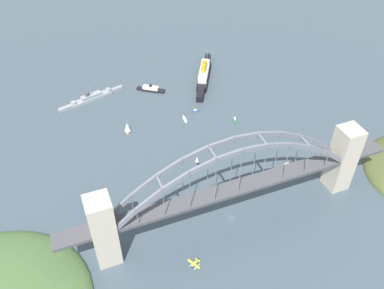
# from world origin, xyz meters

# --- Properties ---
(ground_plane) EXTENTS (1400.00, 1400.00, 0.00)m
(ground_plane) POSITION_xyz_m (0.00, 0.00, 0.00)
(ground_plane) COLOR #3D4C56
(harbor_arch_bridge) EXTENTS (248.75, 16.62, 74.15)m
(harbor_arch_bridge) POSITION_xyz_m (-0.00, 0.00, 31.13)
(harbor_arch_bridge) COLOR #BCB29E
(harbor_arch_bridge) RESTS_ON ground
(ocean_liner) EXTENTS (49.78, 83.59, 21.81)m
(ocean_liner) POSITION_xyz_m (56.16, 186.20, 6.18)
(ocean_liner) COLOR black
(ocean_liner) RESTS_ON ground
(naval_cruiser) EXTENTS (70.27, 23.33, 16.14)m
(naval_cruiser) POSITION_xyz_m (-67.66, 192.48, 2.63)
(naval_cruiser) COLOR gray
(naval_cruiser) RESTS_ON ground
(harbor_ferry_steamer) EXTENTS (28.16, 21.85, 7.45)m
(harbor_ferry_steamer) POSITION_xyz_m (-5.13, 185.83, 2.22)
(harbor_ferry_steamer) COLOR black
(harbor_ferry_steamer) RESTS_ON ground
(seaplane_taxiing_near_bridge) EXTENTS (8.30, 9.67, 4.82)m
(seaplane_taxiing_near_bridge) POSITION_xyz_m (-40.73, -28.19, 2.04)
(seaplane_taxiing_near_bridge) COLOR #B7B7B2
(seaplane_taxiing_near_bridge) RESTS_ON ground
(small_boat_0) EXTENTS (7.51, 10.77, 11.82)m
(small_boat_0) POSITION_xyz_m (-45.84, 127.44, 5.46)
(small_boat_0) COLOR gold
(small_boat_0) RESTS_ON ground
(small_boat_1) EXTENTS (7.99, 3.45, 2.13)m
(small_boat_1) POSITION_xyz_m (67.72, 33.96, 0.75)
(small_boat_1) COLOR gold
(small_boat_1) RESTS_ON ground
(small_boat_2) EXTENTS (7.81, 5.31, 2.35)m
(small_boat_2) POSITION_xyz_m (-82.73, 35.25, 0.83)
(small_boat_2) COLOR gold
(small_boat_2) RESTS_ON ground
(small_boat_3) EXTENTS (3.11, 11.14, 2.21)m
(small_boat_3) POSITION_xyz_m (10.25, 125.01, 0.80)
(small_boat_3) COLOR silver
(small_boat_3) RESTS_ON ground
(small_boat_4) EXTENTS (9.60, 2.55, 1.96)m
(small_boat_4) POSITION_xyz_m (25.46, 134.22, 0.70)
(small_boat_4) COLOR #234C8C
(small_boat_4) RESTS_ON ground
(small_boat_5) EXTENTS (3.74, 6.30, 7.54)m
(small_boat_5) POSITION_xyz_m (-1.18, 64.73, 3.54)
(small_boat_5) COLOR black
(small_boat_5) RESTS_ON ground
(small_boat_6) EXTENTS (4.64, 10.69, 2.64)m
(small_boat_6) POSITION_xyz_m (54.97, 106.27, 0.95)
(small_boat_6) COLOR #2D6B3D
(small_boat_6) RESTS_ON ground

